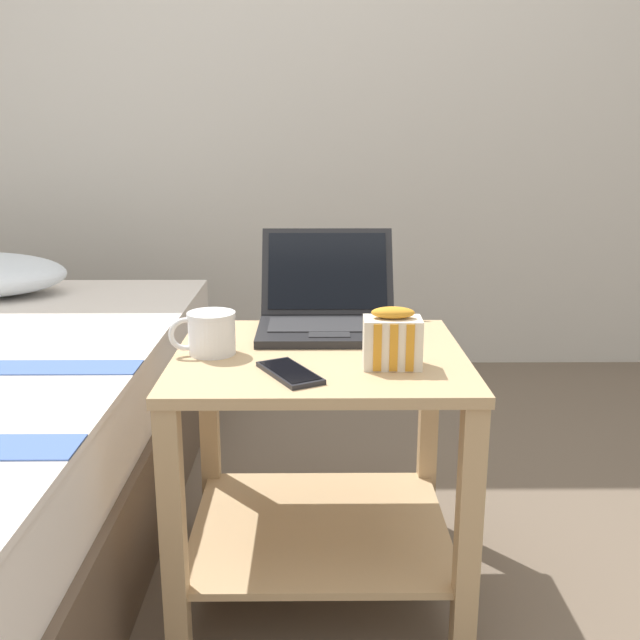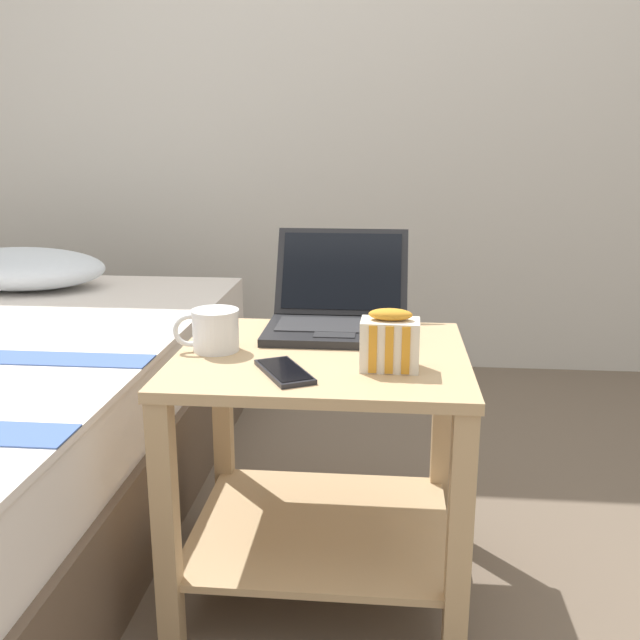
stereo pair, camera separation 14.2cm
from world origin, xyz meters
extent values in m
plane|color=brown|center=(0.00, 0.00, 0.00)|extent=(8.00, 8.00, 0.00)
cube|color=beige|center=(0.00, 1.62, 1.25)|extent=(8.00, 0.05, 2.50)
ellipsoid|color=silver|center=(-1.12, 0.89, 0.54)|extent=(0.59, 0.36, 0.14)
cube|color=tan|center=(0.00, 0.00, 0.53)|extent=(0.60, 0.53, 0.02)
cube|color=tan|center=(0.00, 0.00, 0.14)|extent=(0.56, 0.49, 0.02)
cube|color=tan|center=(-0.27, -0.24, 0.26)|extent=(0.04, 0.04, 0.52)
cube|color=tan|center=(0.27, -0.24, 0.26)|extent=(0.04, 0.04, 0.52)
cube|color=tan|center=(-0.27, 0.24, 0.26)|extent=(0.04, 0.04, 0.52)
cube|color=tan|center=(0.27, 0.24, 0.26)|extent=(0.04, 0.04, 0.52)
cube|color=black|center=(0.02, 0.13, 0.55)|extent=(0.32, 0.23, 0.02)
cube|color=#2D2D30|center=(0.02, 0.15, 0.56)|extent=(0.27, 0.12, 0.00)
cube|color=#2D2D30|center=(0.02, 0.07, 0.56)|extent=(0.09, 0.05, 0.00)
cube|color=black|center=(0.02, 0.30, 0.66)|extent=(0.32, 0.11, 0.20)
cube|color=black|center=(0.02, 0.30, 0.66)|extent=(0.29, 0.10, 0.17)
cube|color=blue|center=(0.10, 0.28, 0.62)|extent=(0.04, 0.02, 0.03)
cube|color=orange|center=(0.07, 0.34, 0.71)|extent=(0.03, 0.01, 0.02)
cube|color=red|center=(0.00, 0.33, 0.69)|extent=(0.03, 0.02, 0.04)
cylinder|color=white|center=(-0.22, -0.01, 0.58)|extent=(0.10, 0.10, 0.09)
cylinder|color=silver|center=(-0.22, -0.01, 0.62)|extent=(0.10, 0.10, 0.01)
cylinder|color=black|center=(-0.22, -0.01, 0.61)|extent=(0.09, 0.09, 0.01)
torus|color=white|center=(-0.27, -0.02, 0.59)|extent=(0.07, 0.03, 0.07)
cube|color=silver|center=(0.14, -0.09, 0.59)|extent=(0.11, 0.07, 0.10)
cube|color=orange|center=(0.11, -0.13, 0.59)|extent=(0.02, 0.00, 0.09)
cube|color=orange|center=(0.14, -0.13, 0.59)|extent=(0.02, 0.00, 0.09)
cube|color=orange|center=(0.17, -0.13, 0.59)|extent=(0.02, 0.00, 0.09)
ellipsoid|color=orange|center=(0.14, -0.09, 0.65)|extent=(0.08, 0.05, 0.02)
cube|color=black|center=(-0.06, -0.14, 0.55)|extent=(0.14, 0.17, 0.01)
cube|color=black|center=(-0.06, -0.14, 0.55)|extent=(0.12, 0.15, 0.00)
camera|label=1|loc=(-0.01, -1.41, 0.98)|focal=40.00mm
camera|label=2|loc=(0.13, -1.41, 0.98)|focal=40.00mm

